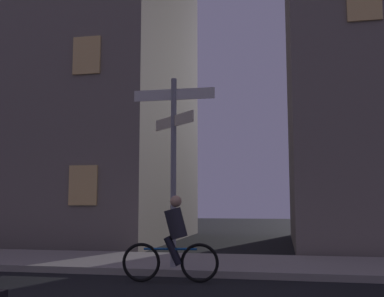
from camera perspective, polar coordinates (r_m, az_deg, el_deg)
name	(u,v)px	position (r m, az deg, el deg)	size (l,w,h in m)	color
sidewalk_kerb	(135,262)	(11.31, -7.14, -13.85)	(40.00, 3.11, 0.14)	gray
signpost	(174,152)	(9.80, -2.32, -0.42)	(1.80, 1.09, 4.02)	gray
cyclist	(173,242)	(8.79, -2.37, -11.49)	(1.81, 0.38, 1.61)	black
building_left_block	(24,19)	(22.39, -20.24, 14.85)	(13.96, 9.56, 19.15)	slate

